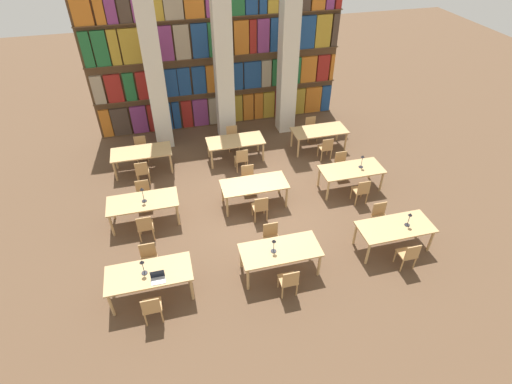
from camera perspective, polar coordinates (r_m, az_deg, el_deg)
ground_plane at (r=12.36m, az=-0.30°, el=-1.82°), size 40.00×40.00×0.00m
bookshelf_bank at (r=15.74m, az=-5.35°, el=18.55°), size 9.51×0.35×5.50m
pillar_left at (r=14.42m, az=-14.45°, el=16.98°), size 0.62×0.62×6.00m
pillar_center at (r=14.60m, az=-4.73°, el=18.26°), size 0.62×0.62×6.00m
pillar_right at (r=15.15m, az=4.63°, el=19.01°), size 0.62×0.62×6.00m
reading_table_0 at (r=9.78m, az=-15.03°, el=-11.43°), size 1.99×0.91×0.78m
chair_0 at (r=9.48m, az=-14.65°, el=-15.62°), size 0.42×0.40×0.88m
chair_1 at (r=10.44m, az=-15.03°, el=-9.19°), size 0.42×0.40×0.88m
desk_lamp_0 at (r=9.53m, az=-15.91°, el=-9.98°), size 0.14×0.14×0.43m
laptop at (r=9.50m, az=-13.83°, el=-11.93°), size 0.32×0.22×0.21m
reading_table_1 at (r=9.97m, az=3.48°, el=-8.53°), size 1.99×0.91×0.78m
chair_2 at (r=9.67m, az=4.71°, el=-12.49°), size 0.42×0.40×0.88m
chair_3 at (r=10.62m, az=2.23°, el=-6.54°), size 0.42×0.40×0.88m
desk_lamp_1 at (r=9.66m, az=2.57°, el=-7.37°), size 0.14×0.14×0.40m
reading_table_2 at (r=11.16m, az=19.25°, el=-4.96°), size 1.99×0.91×0.78m
chair_4 at (r=10.90m, az=20.93°, el=-8.32°), size 0.42×0.40×0.88m
chair_5 at (r=11.75m, az=17.30°, el=-3.39°), size 0.42×0.40×0.88m
desk_lamp_2 at (r=11.07m, az=21.08°, el=-3.39°), size 0.14×0.14×0.41m
reading_table_3 at (r=11.77m, az=-15.86°, el=-1.56°), size 1.99×0.91×0.78m
chair_6 at (r=11.34m, az=-15.54°, el=-4.71°), size 0.42×0.40×0.88m
chair_7 at (r=12.49m, az=-15.77°, el=-0.22°), size 0.42×0.40×0.88m
desk_lamp_3 at (r=11.50m, az=-15.92°, el=-0.04°), size 0.14×0.14×0.48m
reading_table_4 at (r=11.96m, az=-0.26°, el=0.88°), size 1.99×0.91×0.78m
chair_8 at (r=11.54m, az=0.61°, el=-2.14°), size 0.42×0.40×0.88m
chair_9 at (r=12.67m, az=-1.10°, el=2.05°), size 0.42×0.40×0.88m
reading_table_5 at (r=12.94m, az=13.47°, el=2.94°), size 1.99×0.91×0.78m
chair_10 at (r=12.56m, az=14.80°, el=0.24°), size 0.42×0.40×0.88m
chair_11 at (r=13.60m, az=12.09°, el=3.94°), size 0.42×0.40×0.88m
desk_lamp_4 at (r=12.88m, az=14.94°, el=4.54°), size 0.14×0.14×0.44m
reading_table_6 at (r=13.98m, az=-16.05°, el=5.31°), size 1.99×0.91×0.78m
chair_12 at (r=13.47m, az=-15.93°, el=2.87°), size 0.42×0.40×0.88m
chair_13 at (r=14.72m, az=-16.10°, el=6.08°), size 0.42×0.40×0.88m
reading_table_7 at (r=14.07m, az=-2.96°, el=7.10°), size 1.99×0.91×0.78m
chair_14 at (r=13.58m, az=-2.09°, el=4.79°), size 0.42×0.40×0.88m
chair_15 at (r=14.81m, az=-3.36°, el=7.83°), size 0.42×0.40×0.88m
reading_table_8 at (r=14.86m, az=9.03°, el=8.46°), size 1.99×0.91×0.78m
chair_16 at (r=14.38m, az=9.95°, el=6.27°), size 0.42×0.40×0.88m
chair_17 at (r=15.54m, az=7.88°, el=9.08°), size 0.42×0.40×0.88m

